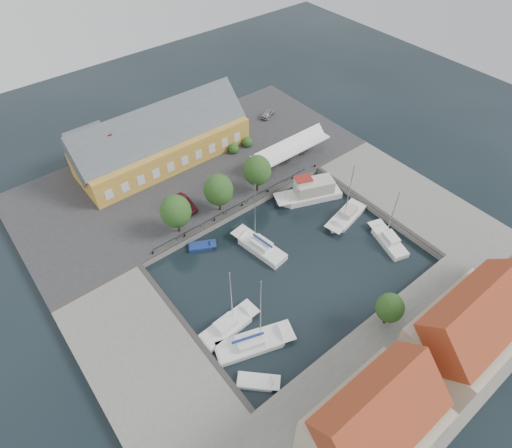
{
  "coord_description": "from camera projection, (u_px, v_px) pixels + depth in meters",
  "views": [
    {
      "loc": [
        -26.21,
        -26.92,
        44.84
      ],
      "look_at": [
        0.0,
        6.0,
        1.5
      ],
      "focal_mm": 30.0,
      "sensor_mm": 36.0,
      "label": 1
    }
  ],
  "objects": [
    {
      "name": "north_quay",
      "position": [
        192.0,
        170.0,
        70.39
      ],
      "size": [
        56.0,
        26.0,
        1.0
      ],
      "primitive_type": "cube",
      "color": "#2D2D30",
      "rests_on": "ground"
    },
    {
      "name": "quay_edge_fittings",
      "position": [
        262.0,
        231.0,
        60.05
      ],
      "size": [
        56.0,
        24.72,
        0.4
      ],
      "color": "#383533",
      "rests_on": "north_quay"
    },
    {
      "name": "launch_sw",
      "position": [
        257.0,
        382.0,
        45.84
      ],
      "size": [
        4.53,
        4.49,
        0.98
      ],
      "color": "white",
      "rests_on": "ground"
    },
    {
      "name": "south_bank",
      "position": [
        411.0,
        370.0,
        46.41
      ],
      "size": [
        56.0,
        14.0,
        1.0
      ],
      "primitive_type": "cube",
      "color": "slate",
      "rests_on": "ground"
    },
    {
      "name": "quay_trees",
      "position": [
        219.0,
        190.0,
        60.39
      ],
      "size": [
        18.2,
        4.2,
        6.3
      ],
      "color": "black",
      "rests_on": "north_quay"
    },
    {
      "name": "car_silver",
      "position": [
        268.0,
        114.0,
        80.48
      ],
      "size": [
        3.92,
        2.75,
        1.24
      ],
      "primitive_type": "imported",
      "rotation": [
        0.0,
        0.0,
        1.96
      ],
      "color": "#9FA2A7",
      "rests_on": "north_quay"
    },
    {
      "name": "ground",
      "position": [
        283.0,
        256.0,
        58.21
      ],
      "size": [
        140.0,
        140.0,
        0.0
      ],
      "primitive_type": "plane",
      "color": "black",
      "rests_on": "ground"
    },
    {
      "name": "launch_nw",
      "position": [
        202.0,
        247.0,
        59.3
      ],
      "size": [
        4.08,
        3.16,
        0.88
      ],
      "color": "navy",
      "rests_on": "ground"
    },
    {
      "name": "townhouses",
      "position": [
        455.0,
        351.0,
        42.21
      ],
      "size": [
        36.3,
        8.5,
        12.0
      ],
      "color": "#B6A98C",
      "rests_on": "south_bank"
    },
    {
      "name": "west_boat_d",
      "position": [
        253.0,
        344.0,
        48.81
      ],
      "size": [
        9.61,
        5.63,
        12.34
      ],
      "color": "white",
      "rests_on": "ground"
    },
    {
      "name": "west_quay",
      "position": [
        145.0,
        360.0,
        47.22
      ],
      "size": [
        12.0,
        24.0,
        1.0
      ],
      "primitive_type": "cube",
      "color": "slate",
      "rests_on": "ground"
    },
    {
      "name": "car_red",
      "position": [
        185.0,
        203.0,
        63.05
      ],
      "size": [
        1.75,
        4.59,
        1.49
      ],
      "primitive_type": "imported",
      "rotation": [
        0.0,
        0.0,
        0.04
      ],
      "color": "#501219",
      "rests_on": "north_quay"
    },
    {
      "name": "east_boat_b",
      "position": [
        346.0,
        217.0,
        63.17
      ],
      "size": [
        8.25,
        4.19,
        10.91
      ],
      "color": "white",
      "rests_on": "ground"
    },
    {
      "name": "center_sailboat",
      "position": [
        260.0,
        248.0,
        58.84
      ],
      "size": [
        3.77,
        8.83,
        11.86
      ],
      "color": "white",
      "rests_on": "ground"
    },
    {
      "name": "east_quay",
      "position": [
        399.0,
        194.0,
        66.31
      ],
      "size": [
        12.0,
        24.0,
        1.0
      ],
      "primitive_type": "cube",
      "color": "slate",
      "rests_on": "ground"
    },
    {
      "name": "warehouse",
      "position": [
        158.0,
        141.0,
        69.37
      ],
      "size": [
        28.56,
        14.0,
        9.55
      ],
      "color": "#BB8D2D",
      "rests_on": "north_quay"
    },
    {
      "name": "west_boat_c",
      "position": [
        228.0,
        327.0,
        50.37
      ],
      "size": [
        7.9,
        2.98,
        10.56
      ],
      "color": "white",
      "rests_on": "ground"
    },
    {
      "name": "tent_canopy",
      "position": [
        291.0,
        147.0,
        69.55
      ],
      "size": [
        14.0,
        4.0,
        2.83
      ],
      "color": "white",
      "rests_on": "north_quay"
    },
    {
      "name": "trawler",
      "position": [
        310.0,
        193.0,
        65.76
      ],
      "size": [
        10.74,
        6.65,
        5.0
      ],
      "color": "white",
      "rests_on": "ground"
    },
    {
      "name": "east_boat_c",
      "position": [
        388.0,
        241.0,
        59.82
      ],
      "size": [
        4.32,
        7.54,
        9.49
      ],
      "color": "white",
      "rests_on": "ground"
    }
  ]
}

